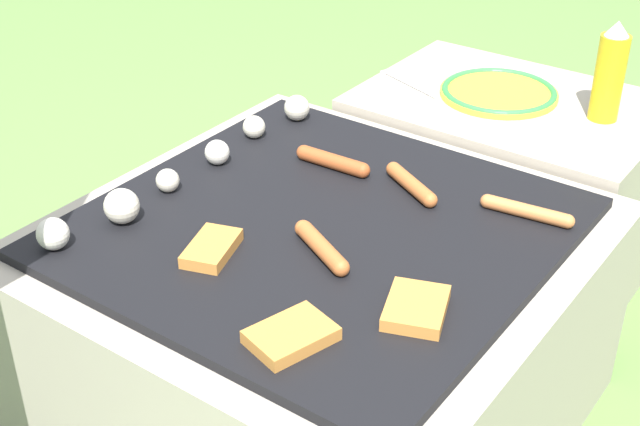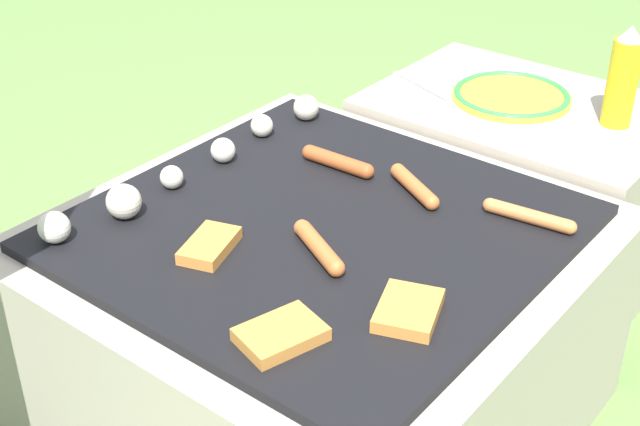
{
  "view_description": "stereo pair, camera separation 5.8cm",
  "coord_description": "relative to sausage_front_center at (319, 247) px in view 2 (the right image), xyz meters",
  "views": [
    {
      "loc": [
        -1.02,
        -0.73,
        1.2
      ],
      "look_at": [
        0.0,
        0.0,
        0.45
      ],
      "focal_mm": 50.0,
      "sensor_mm": 36.0,
      "label": 1
    },
    {
      "loc": [
        -0.98,
        -0.78,
        1.2
      ],
      "look_at": [
        0.0,
        0.0,
        0.45
      ],
      "focal_mm": 50.0,
      "sensor_mm": 36.0,
      "label": 2
    }
  ],
  "objects": [
    {
      "name": "side_ledge",
      "position": [
        0.73,
        0.02,
        -0.23
      ],
      "size": [
        0.46,
        0.63,
        0.43
      ],
      "color": "#A89E8C",
      "rests_on": "ground_plane"
    },
    {
      "name": "bread_slice_left",
      "position": [
        -0.2,
        -0.09,
        -0.0
      ],
      "size": [
        0.13,
        0.11,
        0.02
      ],
      "color": "#D18438",
      "rests_on": "grill"
    },
    {
      "name": "bread_slice_center",
      "position": [
        -0.04,
        -0.2,
        -0.0
      ],
      "size": [
        0.13,
        0.12,
        0.02
      ],
      "color": "#D18438",
      "rests_on": "grill"
    },
    {
      "name": "mushroom_row",
      "position": [
        0.05,
        0.34,
        0.01
      ],
      "size": [
        0.66,
        0.08,
        0.06
      ],
      "color": "silver",
      "rests_on": "grill"
    },
    {
      "name": "fork_utensil",
      "position": [
        0.67,
        0.25,
        -0.01
      ],
      "size": [
        0.07,
        0.17,
        0.01
      ],
      "color": "silver",
      "rests_on": "side_ledge"
    },
    {
      "name": "condiment_bottle",
      "position": [
        0.75,
        -0.17,
        0.08
      ],
      "size": [
        0.06,
        0.06,
        0.21
      ],
      "color": "gold",
      "rests_on": "side_ledge"
    },
    {
      "name": "grill",
      "position": [
        0.07,
        0.06,
        -0.23
      ],
      "size": [
        0.83,
        0.83,
        0.43
      ],
      "color": "#A89E8C",
      "rests_on": "ground_plane"
    },
    {
      "name": "plate_colorful",
      "position": [
        0.73,
        0.05,
        -0.01
      ],
      "size": [
        0.25,
        0.25,
        0.02
      ],
      "color": "yellow",
      "rests_on": "side_ledge"
    },
    {
      "name": "sausage_back_left",
      "position": [
        0.26,
        -0.01,
        -0.0
      ],
      "size": [
        0.09,
        0.14,
        0.03
      ],
      "color": "#B7602D",
      "rests_on": "grill"
    },
    {
      "name": "ground_plane",
      "position": [
        0.07,
        0.06,
        -0.44
      ],
      "size": [
        14.0,
        14.0,
        0.0
      ],
      "primitive_type": "plane",
      "color": "#608442"
    },
    {
      "name": "sausage_front_center",
      "position": [
        0.0,
        0.0,
        0.0
      ],
      "size": [
        0.08,
        0.14,
        0.03
      ],
      "color": "#B7602D",
      "rests_on": "grill"
    },
    {
      "name": "bread_slice_right",
      "position": [
        -0.1,
        0.14,
        -0.0
      ],
      "size": [
        0.12,
        0.09,
        0.02
      ],
      "color": "#D18438",
      "rests_on": "grill"
    },
    {
      "name": "sausage_mid_left",
      "position": [
        0.29,
        -0.21,
        -0.0
      ],
      "size": [
        0.04,
        0.16,
        0.02
      ],
      "color": "#C6753D",
      "rests_on": "grill"
    },
    {
      "name": "sausage_back_right",
      "position": [
        0.25,
        0.15,
        0.0
      ],
      "size": [
        0.03,
        0.16,
        0.03
      ],
      "color": "#A34C23",
      "rests_on": "grill"
    }
  ]
}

